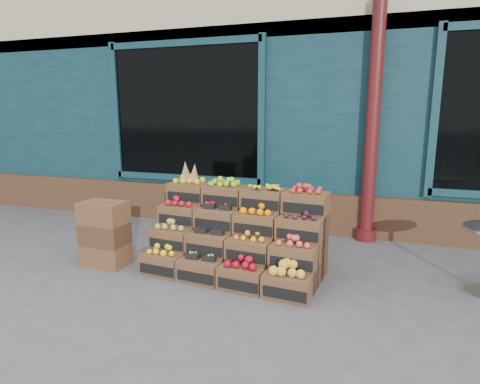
% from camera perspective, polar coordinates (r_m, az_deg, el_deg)
% --- Properties ---
extents(ground, '(60.00, 60.00, 0.00)m').
position_cam_1_polar(ground, '(4.20, -0.47, -13.44)').
color(ground, '#4B4B4E').
rests_on(ground, ground).
extents(shop_facade, '(12.00, 6.24, 4.80)m').
position_cam_1_polar(shop_facade, '(8.83, 10.80, 15.30)').
color(shop_facade, '#102F37').
rests_on(shop_facade, ground).
extents(crate_display, '(1.97, 1.08, 1.19)m').
position_cam_1_polar(crate_display, '(4.49, -0.49, -6.73)').
color(crate_display, brown).
rests_on(crate_display, ground).
extents(spare_crates, '(0.50, 0.35, 0.75)m').
position_cam_1_polar(spare_crates, '(4.92, -18.68, -5.63)').
color(spare_crates, brown).
rests_on(spare_crates, ground).
extents(shopkeeper, '(0.80, 0.63, 1.94)m').
position_cam_1_polar(shopkeeper, '(7.24, -7.98, 4.95)').
color(shopkeeper, '#164F21').
rests_on(shopkeeper, ground).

